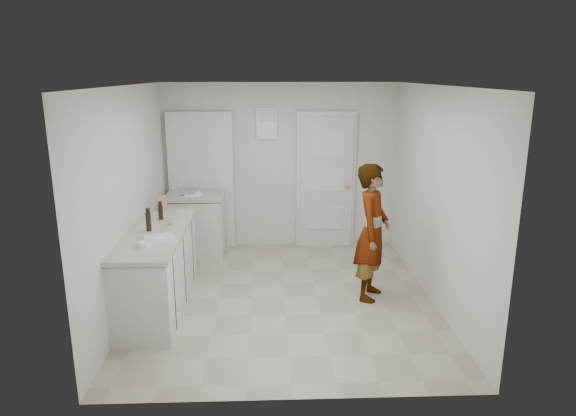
{
  "coord_description": "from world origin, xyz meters",
  "views": [
    {
      "loc": [
        -0.18,
        -5.71,
        2.64
      ],
      "look_at": [
        0.06,
        0.4,
        1.02
      ],
      "focal_mm": 32.0,
      "sensor_mm": 36.0,
      "label": 1
    }
  ],
  "objects_px": {
    "person": "(372,232)",
    "cake_mix_box": "(161,203)",
    "spice_jar": "(171,221)",
    "oil_cruet_a": "(161,211)",
    "egg_bowl": "(144,244)",
    "oil_cruet_b": "(148,220)",
    "baking_dish": "(159,239)"
  },
  "relations": [
    {
      "from": "cake_mix_box",
      "to": "egg_bowl",
      "type": "xyz_separation_m",
      "value": [
        0.11,
        -1.43,
        -0.07
      ]
    },
    {
      "from": "cake_mix_box",
      "to": "oil_cruet_a",
      "type": "distance_m",
      "value": 0.44
    },
    {
      "from": "egg_bowl",
      "to": "cake_mix_box",
      "type": "bearing_deg",
      "value": 94.38
    },
    {
      "from": "oil_cruet_a",
      "to": "oil_cruet_b",
      "type": "height_order",
      "value": "oil_cruet_b"
    },
    {
      "from": "cake_mix_box",
      "to": "baking_dish",
      "type": "height_order",
      "value": "cake_mix_box"
    },
    {
      "from": "spice_jar",
      "to": "egg_bowl",
      "type": "relative_size",
      "value": 0.66
    },
    {
      "from": "spice_jar",
      "to": "oil_cruet_a",
      "type": "relative_size",
      "value": 0.38
    },
    {
      "from": "egg_bowl",
      "to": "oil_cruet_a",
      "type": "bearing_deg",
      "value": 91.89
    },
    {
      "from": "oil_cruet_a",
      "to": "oil_cruet_b",
      "type": "xyz_separation_m",
      "value": [
        -0.04,
        -0.46,
        0.02
      ]
    },
    {
      "from": "cake_mix_box",
      "to": "oil_cruet_b",
      "type": "distance_m",
      "value": 0.89
    },
    {
      "from": "oil_cruet_b",
      "to": "baking_dish",
      "type": "relative_size",
      "value": 0.76
    },
    {
      "from": "egg_bowl",
      "to": "oil_cruet_b",
      "type": "bearing_deg",
      "value": 97.81
    },
    {
      "from": "person",
      "to": "oil_cruet_a",
      "type": "relative_size",
      "value": 7.15
    },
    {
      "from": "oil_cruet_b",
      "to": "person",
      "type": "bearing_deg",
      "value": 4.19
    },
    {
      "from": "oil_cruet_a",
      "to": "cake_mix_box",
      "type": "bearing_deg",
      "value": 100.12
    },
    {
      "from": "cake_mix_box",
      "to": "baking_dish",
      "type": "xyz_separation_m",
      "value": [
        0.22,
        -1.25,
        -0.07
      ]
    },
    {
      "from": "spice_jar",
      "to": "oil_cruet_a",
      "type": "xyz_separation_m",
      "value": [
        -0.16,
        0.24,
        0.07
      ]
    },
    {
      "from": "oil_cruet_b",
      "to": "egg_bowl",
      "type": "relative_size",
      "value": 2.03
    },
    {
      "from": "oil_cruet_b",
      "to": "oil_cruet_a",
      "type": "bearing_deg",
      "value": 84.82
    },
    {
      "from": "egg_bowl",
      "to": "spice_jar",
      "type": "bearing_deg",
      "value": 80.28
    },
    {
      "from": "oil_cruet_a",
      "to": "egg_bowl",
      "type": "distance_m",
      "value": 1.01
    },
    {
      "from": "oil_cruet_a",
      "to": "oil_cruet_b",
      "type": "bearing_deg",
      "value": -95.18
    },
    {
      "from": "oil_cruet_b",
      "to": "egg_bowl",
      "type": "distance_m",
      "value": 0.56
    },
    {
      "from": "cake_mix_box",
      "to": "egg_bowl",
      "type": "relative_size",
      "value": 1.45
    },
    {
      "from": "person",
      "to": "cake_mix_box",
      "type": "relative_size",
      "value": 8.55
    },
    {
      "from": "person",
      "to": "egg_bowl",
      "type": "relative_size",
      "value": 12.36
    },
    {
      "from": "oil_cruet_a",
      "to": "oil_cruet_b",
      "type": "relative_size",
      "value": 0.85
    },
    {
      "from": "oil_cruet_b",
      "to": "egg_bowl",
      "type": "bearing_deg",
      "value": -82.19
    },
    {
      "from": "person",
      "to": "cake_mix_box",
      "type": "height_order",
      "value": "person"
    },
    {
      "from": "spice_jar",
      "to": "oil_cruet_a",
      "type": "bearing_deg",
      "value": 125.01
    },
    {
      "from": "person",
      "to": "oil_cruet_a",
      "type": "xyz_separation_m",
      "value": [
        -2.51,
        0.27,
        0.22
      ]
    },
    {
      "from": "person",
      "to": "spice_jar",
      "type": "height_order",
      "value": "person"
    }
  ]
}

